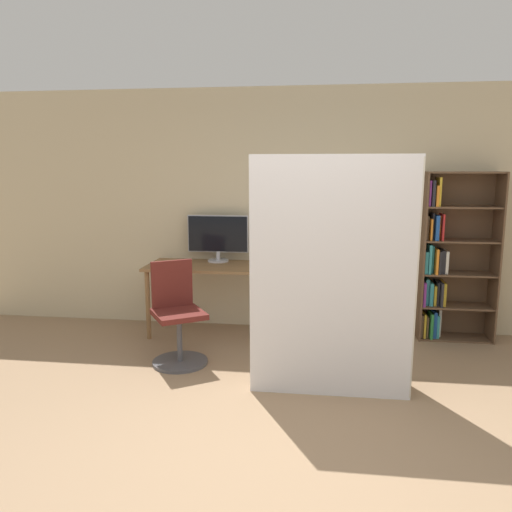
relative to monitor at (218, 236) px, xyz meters
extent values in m
plane|color=#937556|center=(0.90, -2.66, -1.07)|extent=(16.00, 16.00, 0.00)
cube|color=#C6B793|center=(0.90, 0.17, 0.28)|extent=(8.00, 0.06, 2.70)
cube|color=brown|center=(-0.08, -0.20, -0.30)|extent=(1.30, 0.68, 0.03)
cylinder|color=brown|center=(-0.67, -0.48, -0.69)|extent=(0.05, 0.05, 0.75)
cylinder|color=brown|center=(0.51, -0.48, -0.69)|extent=(0.05, 0.05, 0.75)
cylinder|color=brown|center=(-0.67, 0.08, -0.69)|extent=(0.05, 0.05, 0.75)
cylinder|color=brown|center=(0.51, 0.08, -0.69)|extent=(0.05, 0.05, 0.75)
cylinder|color=#B7B7BC|center=(0.00, 0.00, -0.28)|extent=(0.23, 0.23, 0.02)
cylinder|color=#B7B7BC|center=(0.00, 0.00, -0.22)|extent=(0.04, 0.04, 0.10)
cube|color=#B7B7BC|center=(0.00, 0.00, 0.03)|extent=(0.69, 0.02, 0.42)
cube|color=black|center=(0.00, 0.00, 0.03)|extent=(0.67, 0.03, 0.40)
cylinder|color=#4C4C51|center=(-0.14, -1.12, -1.05)|extent=(0.52, 0.52, 0.03)
cylinder|color=#4C4C51|center=(-0.14, -1.12, -0.82)|extent=(0.05, 0.05, 0.43)
cube|color=#591E19|center=(-0.14, -1.12, -0.58)|extent=(0.61, 0.61, 0.05)
cube|color=#591E19|center=(-0.25, -0.95, -0.33)|extent=(0.35, 0.25, 0.45)
cube|color=brown|center=(2.22, -0.04, -0.17)|extent=(0.02, 0.34, 1.79)
cube|color=brown|center=(2.97, -0.04, -0.17)|extent=(0.02, 0.34, 1.79)
cube|color=brown|center=(2.60, 0.13, -0.17)|extent=(0.77, 0.02, 1.79)
cube|color=brown|center=(2.60, -0.04, -1.06)|extent=(0.74, 0.31, 0.02)
cube|color=brown|center=(2.60, -0.04, -0.71)|extent=(0.74, 0.31, 0.02)
cube|color=brown|center=(2.60, -0.04, -0.35)|extent=(0.74, 0.31, 0.02)
cube|color=brown|center=(2.60, -0.04, 0.00)|extent=(0.74, 0.31, 0.02)
cube|color=brown|center=(2.60, -0.04, 0.36)|extent=(0.74, 0.31, 0.02)
cube|color=brown|center=(2.60, -0.04, 0.71)|extent=(0.74, 0.31, 0.02)
cube|color=brown|center=(2.25, -0.04, -0.93)|extent=(0.03, 0.20, 0.25)
cube|color=gold|center=(2.28, -0.03, -0.92)|extent=(0.02, 0.25, 0.26)
cube|color=brown|center=(2.31, -0.02, -0.93)|extent=(0.02, 0.24, 0.23)
cube|color=#287A38|center=(2.34, -0.07, -0.91)|extent=(0.03, 0.23, 0.27)
cube|color=#1E4C9E|center=(2.38, -0.03, -0.91)|extent=(0.03, 0.22, 0.28)
cube|color=teal|center=(2.42, -0.01, -0.93)|extent=(0.03, 0.25, 0.25)
cube|color=silver|center=(2.45, 0.02, -0.90)|extent=(0.03, 0.19, 0.30)
cube|color=#7A2D84|center=(2.25, -0.09, -0.57)|extent=(0.03, 0.19, 0.26)
cube|color=teal|center=(2.29, 0.00, -0.55)|extent=(0.04, 0.22, 0.28)
cube|color=teal|center=(2.33, -0.02, -0.57)|extent=(0.04, 0.24, 0.24)
cube|color=gold|center=(2.37, -0.02, -0.59)|extent=(0.03, 0.20, 0.21)
cube|color=#232328|center=(2.40, -0.02, -0.57)|extent=(0.02, 0.21, 0.26)
cube|color=#232328|center=(2.43, -0.07, -0.57)|extent=(0.02, 0.22, 0.26)
cube|color=gold|center=(2.46, -0.01, -0.57)|extent=(0.03, 0.24, 0.25)
cube|color=teal|center=(2.25, -0.05, -0.23)|extent=(0.03, 0.24, 0.23)
cube|color=teal|center=(2.29, -0.09, -0.19)|extent=(0.03, 0.19, 0.31)
cube|color=teal|center=(2.32, -0.01, -0.20)|extent=(0.03, 0.21, 0.29)
cube|color=orange|center=(2.36, -0.06, -0.21)|extent=(0.02, 0.25, 0.27)
cube|color=#232328|center=(2.39, -0.06, -0.22)|extent=(0.02, 0.24, 0.24)
cube|color=#232328|center=(2.43, -0.01, -0.22)|extent=(0.04, 0.25, 0.25)
cube|color=silver|center=(2.47, -0.03, -0.22)|extent=(0.03, 0.22, 0.24)
cube|color=brown|center=(2.25, -0.02, 0.14)|extent=(0.03, 0.20, 0.25)
cube|color=orange|center=(2.28, -0.08, 0.12)|extent=(0.02, 0.18, 0.22)
cube|color=#232328|center=(2.31, -0.03, 0.15)|extent=(0.02, 0.18, 0.28)
cube|color=#1E4C9E|center=(2.34, -0.05, 0.14)|extent=(0.04, 0.23, 0.26)
cube|color=orange|center=(2.37, 0.00, 0.14)|extent=(0.02, 0.21, 0.26)
cube|color=red|center=(2.40, -0.07, 0.15)|extent=(0.02, 0.22, 0.27)
cube|color=#7A2D84|center=(2.25, -0.06, 0.50)|extent=(0.02, 0.22, 0.26)
cube|color=#232328|center=(2.28, -0.09, 0.50)|extent=(0.03, 0.18, 0.27)
cube|color=orange|center=(2.32, -0.07, 0.47)|extent=(0.02, 0.23, 0.21)
cube|color=gold|center=(2.35, -0.05, 0.51)|extent=(0.02, 0.22, 0.30)
cube|color=silver|center=(1.24, -1.56, -0.10)|extent=(1.29, 0.22, 1.93)
cube|color=beige|center=(1.88, -1.56, -0.10)|extent=(0.01, 0.23, 1.89)
cube|color=silver|center=(1.24, -1.35, -0.10)|extent=(1.29, 0.19, 1.93)
cube|color=beige|center=(1.88, -1.35, -0.10)|extent=(0.01, 0.19, 1.89)
camera|label=1|loc=(1.15, -5.46, 0.75)|focal=35.00mm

